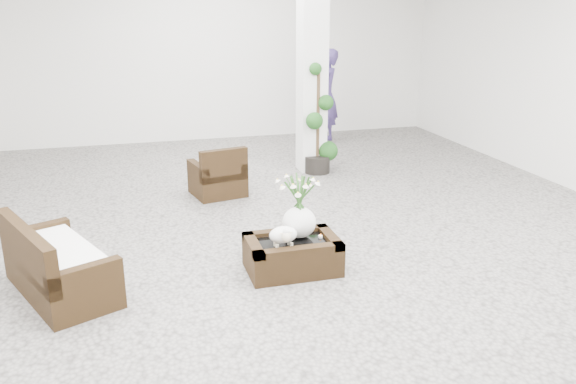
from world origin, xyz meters
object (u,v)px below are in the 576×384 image
object	(u,v)px
coffee_table	(292,256)
loveseat	(59,257)
armchair	(217,170)
topiary	(318,120)

from	to	relation	value
coffee_table	loveseat	bearing A→B (deg)	176.40
armchair	topiary	world-z (taller)	topiary
armchair	topiary	distance (m)	1.90
coffee_table	armchair	world-z (taller)	armchair
coffee_table	armchair	distance (m)	2.67
loveseat	armchair	bearing A→B (deg)	-60.90
coffee_table	loveseat	size ratio (longest dim) A/B	0.68
armchair	loveseat	bearing A→B (deg)	41.52
topiary	coffee_table	bearing A→B (deg)	-112.38
loveseat	coffee_table	bearing A→B (deg)	-118.04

